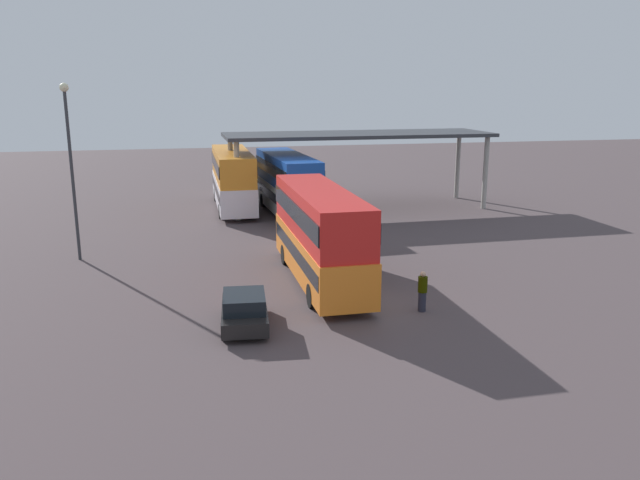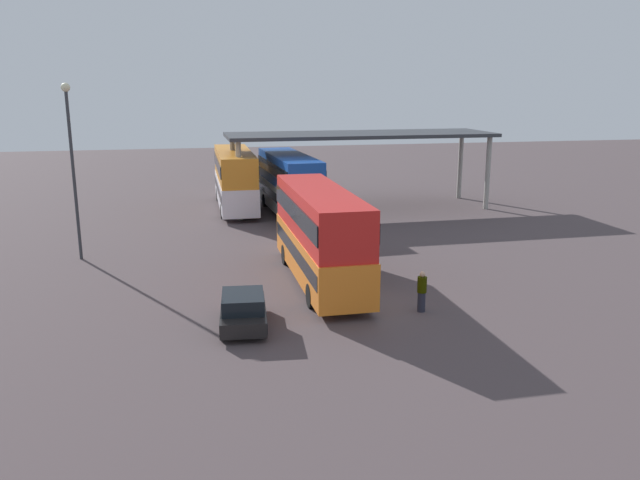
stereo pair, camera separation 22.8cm
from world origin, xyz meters
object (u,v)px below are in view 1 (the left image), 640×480
Objects in this scene: double_decker_mid_row at (287,182)px; lamppost_tall at (70,153)px; double_decker_main at (320,232)px; double_decker_near_canopy at (233,177)px; pedestrian_waiting at (422,291)px; parked_hatchback at (244,310)px.

lamppost_tall is at bearing 123.16° from double_decker_mid_row.
double_decker_main is 0.98× the size of double_decker_mid_row.
pedestrian_waiting is at bearing -166.22° from double_decker_near_canopy.
parked_hatchback is at bearing 38.98° from pedestrian_waiting.
double_decker_mid_row is 1.21× the size of lamppost_tall.
double_decker_near_canopy is at bearing 45.19° from double_decker_mid_row.
double_decker_main is 15.80m from double_decker_mid_row.
double_decker_main is 0.96× the size of double_decker_near_canopy.
lamppost_tall is (-12.59, -9.30, 3.24)m from double_decker_mid_row.
pedestrian_waiting is (7.17, 0.20, 0.16)m from parked_hatchback.
parked_hatchback is 14.47m from lamppost_tall.
double_decker_main is at bearing -29.36° from lamppost_tall.
double_decker_near_canopy is 24.29m from pedestrian_waiting.
lamppost_tall reaches higher than parked_hatchback.
pedestrian_waiting is at bearing -146.26° from double_decker_main.
parked_hatchback is 23.90m from double_decker_near_canopy.
double_decker_main is at bearing -18.58° from pedestrian_waiting.
double_decker_near_canopy is at bearing -39.28° from pedestrian_waiting.
lamppost_tall is (-9.06, -12.42, 3.23)m from double_decker_near_canopy.
parked_hatchback is (-3.99, -4.92, -1.70)m from double_decker_main.
double_decker_mid_row is 20.63m from pedestrian_waiting.
double_decker_near_canopy is at bearing 53.88° from lamppost_tall.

